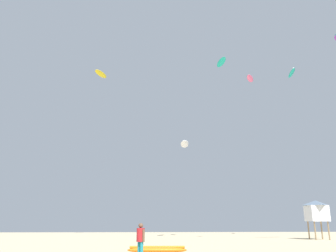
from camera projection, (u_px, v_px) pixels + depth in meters
The scene contains 8 objects.
person_foreground at pixel (141, 238), 16.88m from camera, with size 0.40×0.47×1.73m.
kite_grounded_near at pixel (157, 250), 20.44m from camera, with size 3.57×1.15×0.44m.
lifeguard_tower at pixel (316, 211), 38.24m from camera, with size 2.30×2.30×4.15m.
kite_aloft_1 at pixel (101, 74), 52.20m from camera, with size 2.03×3.16×0.60m.
kite_aloft_4 at pixel (250, 78), 38.28m from camera, with size 1.55×2.12×0.44m.
kite_aloft_5 at pixel (292, 73), 48.70m from camera, with size 1.57×3.23×0.76m.
kite_aloft_6 at pixel (185, 144), 45.15m from camera, with size 1.91×3.85×0.82m.
kite_aloft_7 at pixel (221, 62), 42.85m from camera, with size 0.98×2.88×0.37m.
Camera 1 is at (-2.14, -11.04, 1.73)m, focal length 37.11 mm.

